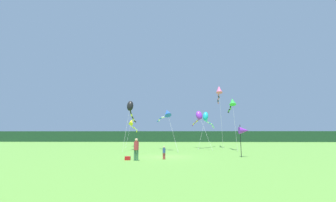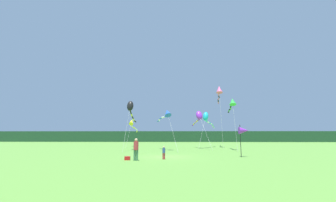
# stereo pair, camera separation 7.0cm
# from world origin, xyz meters

# --- Properties ---
(ground_plane) EXTENTS (120.00, 120.00, 0.00)m
(ground_plane) POSITION_xyz_m (0.00, 0.00, 0.00)
(ground_plane) COLOR #5B9338
(distant_treeline) EXTENTS (108.00, 2.89, 3.10)m
(distant_treeline) POSITION_xyz_m (0.00, 45.00, 1.55)
(distant_treeline) COLOR #1E4228
(distant_treeline) RESTS_ON ground
(person_adult) EXTENTS (0.39, 0.39, 1.79)m
(person_adult) POSITION_xyz_m (-2.33, -3.35, 1.00)
(person_adult) COLOR #3F724C
(person_adult) RESTS_ON ground
(person_child) EXTENTS (0.25, 0.25, 1.12)m
(person_child) POSITION_xyz_m (-0.09, -2.29, 0.62)
(person_child) COLOR #B23338
(person_child) RESTS_ON ground
(cooler_box) EXTENTS (0.44, 0.33, 0.31)m
(cooler_box) POSITION_xyz_m (-3.10, -2.98, 0.15)
(cooler_box) COLOR red
(cooler_box) RESTS_ON ground
(banner_flag_pole) EXTENTS (0.90, 0.70, 3.03)m
(banner_flag_pole) POSITION_xyz_m (7.43, -0.27, 2.46)
(banner_flag_pole) COLOR black
(banner_flag_pole) RESTS_ON ground
(kite_purple) EXTENTS (2.13, 7.91, 5.91)m
(kite_purple) POSITION_xyz_m (4.59, 12.95, 4.94)
(kite_purple) COLOR #B2B2B2
(kite_purple) RESTS_ON ground
(kite_yellow) EXTENTS (0.83, 10.13, 5.15)m
(kite_yellow) POSITION_xyz_m (-7.06, 19.18, 4.19)
(kite_yellow) COLOR #B2B2B2
(kite_yellow) RESTS_ON ground
(kite_green) EXTENTS (1.04, 6.06, 7.25)m
(kite_green) POSITION_xyz_m (8.88, 9.17, 6.51)
(kite_green) COLOR #B2B2B2
(kite_green) RESTS_ON ground
(kite_rainbow) EXTENTS (1.60, 8.64, 10.28)m
(kite_rainbow) POSITION_xyz_m (8.30, 15.06, 9.37)
(kite_rainbow) COLOR #B2B2B2
(kite_rainbow) RESTS_ON ground
(kite_cyan) EXTENTS (3.71, 7.38, 5.84)m
(kite_cyan) POSITION_xyz_m (5.92, 13.97, 4.79)
(kite_cyan) COLOR #B2B2B2
(kite_cyan) RESTS_ON ground
(kite_blue) EXTENTS (3.16, 7.10, 5.72)m
(kite_blue) POSITION_xyz_m (-0.30, 8.64, 4.95)
(kite_blue) COLOR #B2B2B2
(kite_blue) RESTS_ON ground
(kite_black) EXTENTS (0.94, 8.88, 6.93)m
(kite_black) POSITION_xyz_m (-5.44, 9.44, 5.84)
(kite_black) COLOR #B2B2B2
(kite_black) RESTS_ON ground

